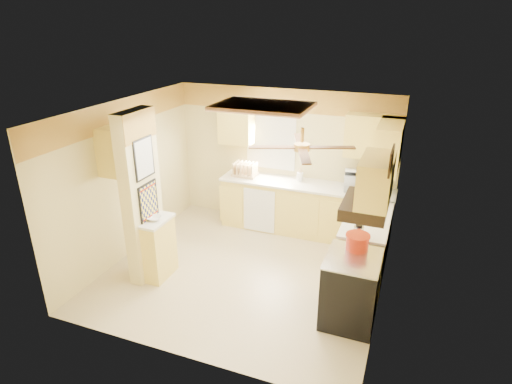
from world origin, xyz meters
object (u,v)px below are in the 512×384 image
at_px(kettle, 358,232).
at_px(dutch_oven, 357,242).
at_px(microwave, 361,182).
at_px(stove, 351,289).
at_px(bowl, 155,218).

bearing_deg(kettle, dutch_oven, -84.47).
xyz_separation_m(microwave, kettle, (0.21, -1.73, -0.06)).
relative_size(stove, bowl, 4.60).
bearing_deg(microwave, bowl, 30.98).
xyz_separation_m(stove, dutch_oven, (0.00, 0.22, 0.56)).
height_order(microwave, bowl, microwave).
relative_size(bowl, kettle, 0.97).
distance_m(bowl, kettle, 2.84).
relative_size(microwave, dutch_oven, 1.83).
bearing_deg(kettle, stove, -87.45).
height_order(bowl, dutch_oven, dutch_oven).
bearing_deg(bowl, kettle, 9.65).
bearing_deg(stove, bowl, -179.61).
distance_m(stove, bowl, 2.87).
height_order(stove, dutch_oven, dutch_oven).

